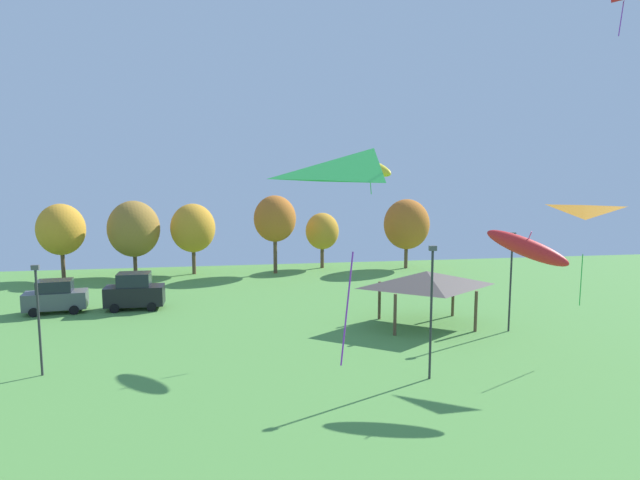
{
  "coord_description": "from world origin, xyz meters",
  "views": [
    {
      "loc": [
        -2.63,
        0.86,
        10.54
      ],
      "look_at": [
        -0.39,
        15.29,
        8.57
      ],
      "focal_mm": 32.0,
      "sensor_mm": 36.0,
      "label": 1
    }
  ],
  "objects_px": {
    "kite_flying_5": "(584,241)",
    "park_pavilion": "(426,279)",
    "light_post_1": "(38,313)",
    "kite_flying_6": "(371,167)",
    "treeline_tree_3": "(275,219)",
    "treeline_tree_1": "(134,229)",
    "kite_flying_10": "(373,192)",
    "parked_car_second_from_left": "(134,292)",
    "light_post_3": "(511,276)",
    "kite_flying_3": "(527,248)",
    "treeline_tree_5": "(407,224)",
    "light_post_0": "(431,305)",
    "treeline_tree_0": "(61,230)",
    "treeline_tree_2": "(193,228)",
    "parked_car_leftmost": "(55,297)",
    "treeline_tree_4": "(322,231)"
  },
  "relations": [
    {
      "from": "kite_flying_6",
      "to": "light_post_3",
      "type": "xyz_separation_m",
      "value": [
        8.76,
        -1.25,
        -6.77
      ]
    },
    {
      "from": "parked_car_leftmost",
      "to": "treeline_tree_3",
      "type": "xyz_separation_m",
      "value": [
        16.56,
        12.32,
        4.11
      ]
    },
    {
      "from": "park_pavilion",
      "to": "treeline_tree_3",
      "type": "relative_size",
      "value": 0.9
    },
    {
      "from": "kite_flying_5",
      "to": "treeline_tree_3",
      "type": "xyz_separation_m",
      "value": [
        -13.98,
        27.4,
        -1.25
      ]
    },
    {
      "from": "kite_flying_6",
      "to": "treeline_tree_0",
      "type": "height_order",
      "value": "kite_flying_6"
    },
    {
      "from": "kite_flying_5",
      "to": "park_pavilion",
      "type": "bearing_deg",
      "value": 124.98
    },
    {
      "from": "light_post_3",
      "to": "treeline_tree_5",
      "type": "relative_size",
      "value": 0.9
    },
    {
      "from": "treeline_tree_2",
      "to": "treeline_tree_1",
      "type": "bearing_deg",
      "value": -176.91
    },
    {
      "from": "kite_flying_5",
      "to": "light_post_3",
      "type": "distance_m",
      "value": 6.66
    },
    {
      "from": "kite_flying_10",
      "to": "light_post_3",
      "type": "relative_size",
      "value": 0.86
    },
    {
      "from": "kite_flying_3",
      "to": "treeline_tree_3",
      "type": "bearing_deg",
      "value": 108.67
    },
    {
      "from": "treeline_tree_4",
      "to": "treeline_tree_5",
      "type": "bearing_deg",
      "value": -9.83
    },
    {
      "from": "treeline_tree_1",
      "to": "kite_flying_6",
      "type": "bearing_deg",
      "value": -49.94
    },
    {
      "from": "kite_flying_5",
      "to": "parked_car_leftmost",
      "type": "distance_m",
      "value": 34.47
    },
    {
      "from": "light_post_3",
      "to": "treeline_tree_2",
      "type": "xyz_separation_m",
      "value": [
        -20.85,
        22.32,
        0.88
      ]
    },
    {
      "from": "kite_flying_3",
      "to": "treeline_tree_5",
      "type": "height_order",
      "value": "kite_flying_3"
    },
    {
      "from": "light_post_1",
      "to": "treeline_tree_3",
      "type": "relative_size",
      "value": 0.75
    },
    {
      "from": "kite_flying_10",
      "to": "treeline_tree_0",
      "type": "height_order",
      "value": "kite_flying_10"
    },
    {
      "from": "parked_car_leftmost",
      "to": "light_post_3",
      "type": "height_order",
      "value": "light_post_3"
    },
    {
      "from": "kite_flying_5",
      "to": "light_post_3",
      "type": "bearing_deg",
      "value": 98.43
    },
    {
      "from": "kite_flying_5",
      "to": "light_post_0",
      "type": "distance_m",
      "value": 9.08
    },
    {
      "from": "treeline_tree_1",
      "to": "kite_flying_10",
      "type": "bearing_deg",
      "value": -71.41
    },
    {
      "from": "kite_flying_5",
      "to": "kite_flying_6",
      "type": "height_order",
      "value": "kite_flying_6"
    },
    {
      "from": "kite_flying_10",
      "to": "treeline_tree_2",
      "type": "bearing_deg",
      "value": 101.11
    },
    {
      "from": "kite_flying_5",
      "to": "treeline_tree_1",
      "type": "distance_m",
      "value": 38.97
    },
    {
      "from": "park_pavilion",
      "to": "light_post_0",
      "type": "xyz_separation_m",
      "value": [
        -2.95,
        -9.07,
        0.64
      ]
    },
    {
      "from": "light_post_3",
      "to": "treeline_tree_2",
      "type": "bearing_deg",
      "value": 133.06
    },
    {
      "from": "treeline_tree_3",
      "to": "treeline_tree_4",
      "type": "height_order",
      "value": "treeline_tree_3"
    },
    {
      "from": "light_post_0",
      "to": "parked_car_second_from_left",
      "type": "bearing_deg",
      "value": 135.52
    },
    {
      "from": "light_post_3",
      "to": "treeline_tree_5",
      "type": "bearing_deg",
      "value": 89.56
    },
    {
      "from": "treeline_tree_0",
      "to": "treeline_tree_1",
      "type": "distance_m",
      "value": 6.3
    },
    {
      "from": "kite_flying_3",
      "to": "treeline_tree_3",
      "type": "distance_m",
      "value": 30.79
    },
    {
      "from": "light_post_1",
      "to": "kite_flying_6",
      "type": "bearing_deg",
      "value": 14.88
    },
    {
      "from": "treeline_tree_3",
      "to": "treeline_tree_2",
      "type": "bearing_deg",
      "value": 174.0
    },
    {
      "from": "parked_car_second_from_left",
      "to": "treeline_tree_0",
      "type": "relative_size",
      "value": 0.6
    },
    {
      "from": "treeline_tree_2",
      "to": "treeline_tree_3",
      "type": "xyz_separation_m",
      "value": [
        7.75,
        -0.81,
        0.84
      ]
    },
    {
      "from": "kite_flying_3",
      "to": "treeline_tree_0",
      "type": "bearing_deg",
      "value": 135.07
    },
    {
      "from": "park_pavilion",
      "to": "treeline_tree_3",
      "type": "height_order",
      "value": "treeline_tree_3"
    },
    {
      "from": "treeline_tree_4",
      "to": "treeline_tree_2",
      "type": "bearing_deg",
      "value": -174.24
    },
    {
      "from": "light_post_1",
      "to": "light_post_3",
      "type": "bearing_deg",
      "value": 7.51
    },
    {
      "from": "light_post_1",
      "to": "treeline_tree_1",
      "type": "height_order",
      "value": "treeline_tree_1"
    },
    {
      "from": "kite_flying_5",
      "to": "kite_flying_6",
      "type": "xyz_separation_m",
      "value": [
        -9.63,
        7.14,
        3.8
      ]
    },
    {
      "from": "kite_flying_10",
      "to": "parked_car_second_from_left",
      "type": "bearing_deg",
      "value": 113.02
    },
    {
      "from": "light_post_0",
      "to": "treeline_tree_4",
      "type": "distance_m",
      "value": 30.54
    },
    {
      "from": "kite_flying_3",
      "to": "treeline_tree_0",
      "type": "relative_size",
      "value": 0.54
    },
    {
      "from": "kite_flying_6",
      "to": "treeline_tree_5",
      "type": "relative_size",
      "value": 0.55
    },
    {
      "from": "kite_flying_5",
      "to": "parked_car_second_from_left",
      "type": "height_order",
      "value": "kite_flying_5"
    },
    {
      "from": "park_pavilion",
      "to": "treeline_tree_1",
      "type": "height_order",
      "value": "treeline_tree_1"
    },
    {
      "from": "treeline_tree_2",
      "to": "kite_flying_6",
      "type": "bearing_deg",
      "value": -60.14
    },
    {
      "from": "treeline_tree_0",
      "to": "treeline_tree_4",
      "type": "distance_m",
      "value": 24.42
    }
  ]
}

